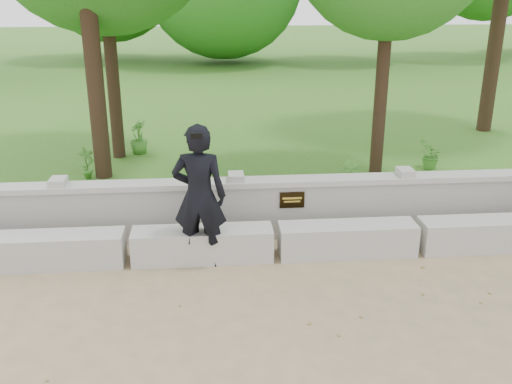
{
  "coord_description": "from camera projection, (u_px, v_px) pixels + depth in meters",
  "views": [
    {
      "loc": [
        -0.89,
        -5.17,
        3.54
      ],
      "look_at": [
        -0.27,
        1.95,
        0.94
      ],
      "focal_mm": 40.0,
      "sensor_mm": 36.0,
      "label": 1
    }
  ],
  "objects": [
    {
      "name": "man_main",
      "position": [
        199.0,
        196.0,
        7.39
      ],
      "size": [
        0.76,
        0.68,
        1.93
      ],
      "color": "black",
      "rests_on": "ground"
    },
    {
      "name": "shrub_c",
      "position": [
        431.0,
        155.0,
        10.76
      ],
      "size": [
        0.64,
        0.64,
        0.54
      ],
      "primitive_type": "imported",
      "rotation": [
        0.0,
        0.0,
        4.01
      ],
      "color": "#45862D",
      "rests_on": "lawn"
    },
    {
      "name": "shrub_a",
      "position": [
        86.0,
        164.0,
        10.21
      ],
      "size": [
        0.36,
        0.35,
        0.57
      ],
      "primitive_type": "imported",
      "rotation": [
        0.0,
        0.0,
        0.69
      ],
      "color": "#45862D",
      "rests_on": "lawn"
    },
    {
      "name": "shrub_d",
      "position": [
        139.0,
        137.0,
        11.75
      ],
      "size": [
        0.5,
        0.51,
        0.69
      ],
      "primitive_type": "imported",
      "rotation": [
        0.0,
        0.0,
        5.3
      ],
      "color": "#45862D",
      "rests_on": "lawn"
    },
    {
      "name": "lawn",
      "position": [
        233.0,
        93.0,
        19.19
      ],
      "size": [
        40.0,
        22.0,
        0.25
      ],
      "primitive_type": "cube",
      "color": "#2C5F1E",
      "rests_on": "ground"
    },
    {
      "name": "ground",
      "position": [
        297.0,
        336.0,
        6.12
      ],
      "size": [
        80.0,
        80.0,
        0.0
      ],
      "primitive_type": "plane",
      "color": "#977D5D",
      "rests_on": "ground"
    },
    {
      "name": "parapet_wall",
      "position": [
        270.0,
        207.0,
        8.39
      ],
      "size": [
        12.5,
        0.35,
        0.9
      ],
      "color": "#A19F98",
      "rests_on": "ground"
    },
    {
      "name": "concrete_bench",
      "position": [
        276.0,
        242.0,
        7.82
      ],
      "size": [
        11.9,
        0.45,
        0.45
      ],
      "color": "#ABA9A2",
      "rests_on": "ground"
    },
    {
      "name": "shrub_b",
      "position": [
        351.0,
        182.0,
        9.12
      ],
      "size": [
        0.46,
        0.47,
        0.66
      ],
      "primitive_type": "imported",
      "rotation": [
        0.0,
        0.0,
        2.32
      ],
      "color": "#45862D",
      "rests_on": "lawn"
    }
  ]
}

